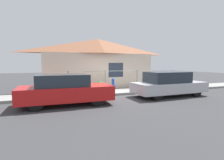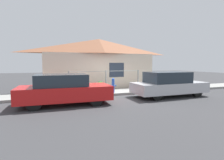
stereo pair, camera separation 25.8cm
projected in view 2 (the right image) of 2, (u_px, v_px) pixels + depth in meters
The scene contains 8 objects.
ground_plane at pixel (114, 96), 10.16m from camera, with size 60.00×60.00×0.00m, color #38383A.
sidewalk at pixel (110, 92), 10.96m from camera, with size 24.00×1.74×0.14m.
house at pixel (99, 49), 12.81m from camera, with size 8.22×2.23×3.67m.
fence at pixel (106, 79), 11.56m from camera, with size 4.90×0.10×1.29m.
car_left at pixel (65, 89), 7.93m from camera, with size 4.13×1.84×1.39m.
car_right at pixel (169, 84), 9.89m from camera, with size 4.27×1.69×1.41m.
fire_hydrant at pixel (113, 85), 10.45m from camera, with size 0.39×0.18×0.87m.
potted_plant_near_hydrant at pixel (100, 86), 11.13m from camera, with size 0.50×0.50×0.61m.
Camera 2 is at (-3.58, -9.37, 1.86)m, focal length 28.00 mm.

